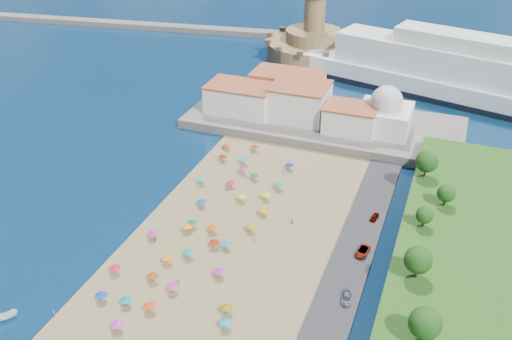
% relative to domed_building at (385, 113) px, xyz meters
% --- Properties ---
extents(ground, '(700.00, 700.00, 0.00)m').
position_rel_domed_building_xyz_m(ground, '(-30.00, -71.00, -8.97)').
color(ground, '#071938').
rests_on(ground, ground).
extents(terrace, '(90.00, 36.00, 3.00)m').
position_rel_domed_building_xyz_m(terrace, '(-20.00, 2.00, -7.47)').
color(terrace, '#59544C').
rests_on(terrace, ground).
extents(jetty, '(18.00, 70.00, 2.40)m').
position_rel_domed_building_xyz_m(jetty, '(-42.00, 37.00, -7.77)').
color(jetty, '#59544C').
rests_on(jetty, ground).
extents(breakwater, '(199.03, 34.77, 2.60)m').
position_rel_domed_building_xyz_m(breakwater, '(-140.00, 82.00, -7.67)').
color(breakwater, '#59544C').
rests_on(breakwater, ground).
extents(waterfront_buildings, '(57.00, 29.00, 11.00)m').
position_rel_domed_building_xyz_m(waterfront_buildings, '(-33.05, 2.64, -1.10)').
color(waterfront_buildings, silver).
rests_on(waterfront_buildings, terrace).
extents(domed_building, '(16.00, 16.00, 15.00)m').
position_rel_domed_building_xyz_m(domed_building, '(0.00, 0.00, 0.00)').
color(domed_building, silver).
rests_on(domed_building, terrace).
extents(fortress, '(40.00, 40.00, 32.40)m').
position_rel_domed_building_xyz_m(fortress, '(-42.00, 67.00, -2.29)').
color(fortress, '#9C764E').
rests_on(fortress, ground).
extents(cruise_ship, '(136.16, 52.69, 29.56)m').
position_rel_domed_building_xyz_m(cruise_ship, '(26.29, 41.34, -0.22)').
color(cruise_ship, black).
rests_on(cruise_ship, ground).
extents(beach_parasols, '(31.65, 115.50, 2.20)m').
position_rel_domed_building_xyz_m(beach_parasols, '(-31.01, -81.91, -6.83)').
color(beach_parasols, gray).
rests_on(beach_parasols, beach).
extents(beachgoers, '(35.71, 99.60, 1.87)m').
position_rel_domed_building_xyz_m(beachgoers, '(-30.78, -72.02, -7.84)').
color(beachgoers, tan).
rests_on(beachgoers, beach).
extents(parked_cars, '(3.07, 66.21, 1.44)m').
position_rel_domed_building_xyz_m(parked_cars, '(6.00, -74.52, -7.61)').
color(parked_cars, gray).
rests_on(parked_cars, promenade).
extents(hillside_trees, '(12.25, 104.25, 7.50)m').
position_rel_domed_building_xyz_m(hillside_trees, '(18.60, -77.43, 1.14)').
color(hillside_trees, '#382314').
rests_on(hillside_trees, hillside).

